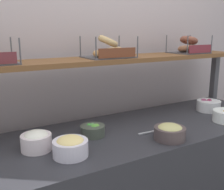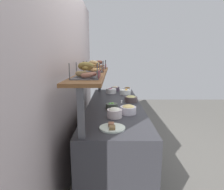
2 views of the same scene
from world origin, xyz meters
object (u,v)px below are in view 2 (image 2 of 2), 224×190
at_px(serving_spoon_near_plate, 122,101).
at_px(bagel_basket_sesame, 94,68).
at_px(serving_plate_white, 112,127).
at_px(bagel_basket_cinnamon_raisin, 99,66).
at_px(bowl_cream_cheese, 114,112).
at_px(bagel_basket_everything, 86,73).
at_px(bowl_tuna_salad, 115,88).
at_px(bowl_hummus, 131,99).
at_px(bowl_chocolate_spread, 127,89).
at_px(bowl_fruit_salad, 125,92).
at_px(bowl_egg_salad, 128,109).
at_px(bowl_veggie_mix, 112,106).
at_px(bowl_beet_salad, 111,91).

relative_size(serving_spoon_near_plate, bagel_basket_sesame, 0.58).
distance_m(serving_plate_white, bagel_basket_cinnamon_raisin, 1.70).
height_order(bowl_cream_cheese, bagel_basket_everything, bagel_basket_everything).
bearing_deg(bowl_tuna_salad, bowl_hummus, -167.15).
xyz_separation_m(bowl_chocolate_spread, bowl_hummus, (-0.78, 0.01, 0.00)).
bearing_deg(serving_plate_white, serving_spoon_near_plate, -7.57).
bearing_deg(bowl_tuna_salad, bagel_basket_everything, 170.49).
xyz_separation_m(bowl_hummus, bagel_basket_cinnamon_raisin, (0.61, 0.49, 0.43)).
height_order(bowl_cream_cheese, bowl_fruit_salad, bowl_cream_cheese).
distance_m(serving_spoon_near_plate, bagel_basket_everything, 1.06).
distance_m(serving_plate_white, bagel_basket_sesame, 1.04).
distance_m(bowl_chocolate_spread, bagel_basket_cinnamon_raisin, 0.68).
distance_m(bowl_tuna_salad, bowl_chocolate_spread, 0.24).
height_order(bowl_egg_salad, bowl_cream_cheese, bowl_cream_cheese).
xyz_separation_m(bowl_cream_cheese, bowl_veggie_mix, (0.34, 0.03, -0.02)).
distance_m(bowl_fruit_salad, serving_plate_white, 1.58).
relative_size(bowl_cream_cheese, bagel_basket_everything, 0.49).
bearing_deg(bagel_basket_cinnamon_raisin, bowl_beet_salad, -79.19).
distance_m(bowl_beet_salad, bowl_tuna_salad, 0.26).
distance_m(bowl_tuna_salad, serving_plate_white, 1.91).
xyz_separation_m(bowl_chocolate_spread, bowl_fruit_salad, (-0.23, 0.05, -0.00)).
bearing_deg(bowl_chocolate_spread, bagel_basket_sesame, 150.59).
bearing_deg(bagel_basket_cinnamon_raisin, bowl_veggie_mix, -167.35).
bearing_deg(bowl_veggie_mix, serving_plate_white, -179.48).
bearing_deg(bowl_cream_cheese, bagel_basket_sesame, 23.67).
distance_m(bagel_basket_everything, bagel_basket_cinnamon_raisin, 1.48).
bearing_deg(bowl_beet_salad, bagel_basket_sesame, 164.41).
distance_m(serving_spoon_near_plate, bagel_basket_sesame, 0.61).
height_order(bowl_cream_cheese, bagel_basket_sesame, bagel_basket_sesame).
xyz_separation_m(bowl_beet_salad, bagel_basket_cinnamon_raisin, (-0.04, 0.21, 0.44)).
bearing_deg(bowl_hummus, bagel_basket_sesame, 103.21).
distance_m(bowl_hummus, serving_spoon_near_plate, 0.14).
distance_m(bowl_cream_cheese, bagel_basket_sesame, 0.76).
xyz_separation_m(bowl_beet_salad, bowl_cream_cheese, (-1.34, -0.04, 0.01)).
bearing_deg(bagel_basket_cinnamon_raisin, bagel_basket_everything, 179.52).
distance_m(bowl_hummus, bagel_basket_cinnamon_raisin, 0.89).
bearing_deg(bagel_basket_sesame, bowl_egg_salad, -137.92).
xyz_separation_m(bagel_basket_everything, bagel_basket_sesame, (0.75, -0.00, 0.00)).
relative_size(bowl_hummus, bagel_basket_cinnamon_raisin, 0.67).
relative_size(bowl_egg_salad, bagel_basket_everything, 0.54).
relative_size(bowl_hummus, bagel_basket_sesame, 0.57).
relative_size(bowl_veggie_mix, bowl_chocolate_spread, 1.00).
height_order(bowl_chocolate_spread, bowl_hummus, bowl_hummus).
xyz_separation_m(bowl_beet_salad, bagel_basket_everything, (-1.52, 0.22, 0.43)).
xyz_separation_m(bowl_tuna_salad, bowl_chocolate_spread, (-0.11, -0.22, -0.00)).
distance_m(serving_spoon_near_plate, bagel_basket_cinnamon_raisin, 0.85).
bearing_deg(serving_plate_white, bowl_egg_salad, -21.87).
xyz_separation_m(bowl_beet_salad, bowl_tuna_salad, (0.25, -0.08, -0.00)).
distance_m(bowl_beet_salad, bowl_fruit_salad, 0.26).
distance_m(bowl_chocolate_spread, bowl_fruit_salad, 0.24).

